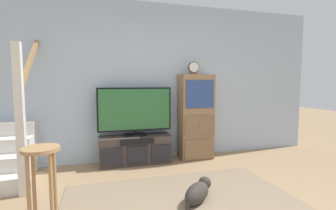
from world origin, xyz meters
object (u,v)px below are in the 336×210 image
media_console (136,150)px  side_cabinet (196,117)px  television (135,110)px  bar_stool_near (41,167)px  dog (198,192)px  desk_clock (194,68)px

media_console → side_cabinet: size_ratio=0.79×
television → bar_stool_near: 1.90m
bar_stool_near → dog: (1.58, -0.02, -0.43)m
television → side_cabinet: side_cabinet is taller
television → dog: size_ratio=2.62×
desk_clock → bar_stool_near: 2.79m
television → desk_clock: desk_clock is taller
media_console → desk_clock: (1.01, -0.00, 1.36)m
side_cabinet → bar_stool_near: (-2.17, -1.50, -0.20)m
media_console → desk_clock: size_ratio=5.34×
television → bar_stool_near: (-1.10, -1.51, -0.34)m
side_cabinet → dog: (-0.59, -1.52, -0.62)m
side_cabinet → desk_clock: 0.86m
bar_stool_near → dog: size_ratio=1.59×
media_console → bar_stool_near: 1.88m
side_cabinet → bar_stool_near: side_cabinet is taller
media_console → bar_stool_near: (-1.10, -1.49, 0.31)m
bar_stool_near → dog: 1.64m
side_cabinet → bar_stool_near: 2.65m
television → side_cabinet: 1.08m
desk_clock → dog: 2.17m
media_console → desk_clock: 1.70m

